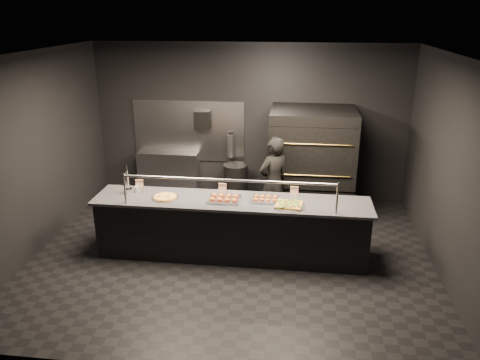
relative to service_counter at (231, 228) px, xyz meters
The scene contains 15 objects.
room 1.03m from the service_counter, 115.57° to the left, with size 6.04×6.00×3.00m.
service_counter is the anchor object (origin of this frame).
pizza_oven 2.30m from the service_counter, 57.73° to the left, with size 1.50×1.23×1.91m.
prep_shelf 2.82m from the service_counter, 124.59° to the left, with size 1.20×0.35×0.90m, color #99999E.
towel_dispenser 2.78m from the service_counter, 110.63° to the left, with size 0.30×0.20×0.35m, color black.
fire_extinguisher 2.50m from the service_counter, 98.30° to the left, with size 0.14×0.14×0.51m.
beer_tap 1.71m from the service_counter, behind, with size 0.13×0.18×0.49m.
round_pizza 1.09m from the service_counter, behind, with size 0.40×0.40×0.03m.
slider_tray_a 0.50m from the service_counter, 161.18° to the right, with size 0.50×0.39×0.08m.
slider_tray_b 0.69m from the service_counter, ahead, with size 0.46×0.39×0.06m.
square_pizza 0.98m from the service_counter, ahead, with size 0.46×0.46×0.05m.
condiment_jar 1.54m from the service_counter, behind, with size 0.15×0.06×0.10m.
tent_cards 0.65m from the service_counter, 131.68° to the left, with size 2.53×0.04×0.15m.
trash_bin 2.09m from the service_counter, 95.76° to the left, with size 0.46×0.46×0.77m, color black.
worker 1.32m from the service_counter, 64.20° to the left, with size 0.58×0.38×1.59m, color black.
Camera 1 is at (0.91, -6.30, 3.57)m, focal length 35.00 mm.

